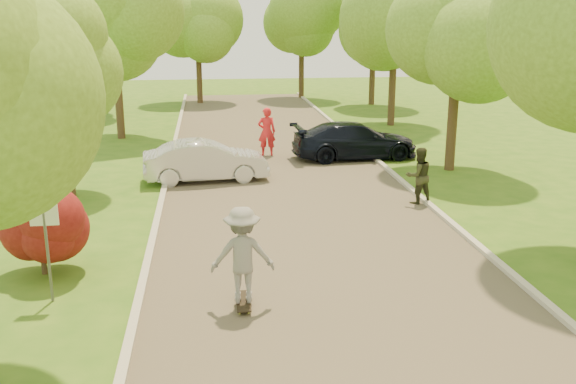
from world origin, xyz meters
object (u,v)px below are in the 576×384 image
dark_sedan (355,140)px  street_sign (45,228)px  silver_sedan (206,161)px  person_striped (267,132)px  skateboarder (243,255)px  person_olive (419,176)px  longboard (243,301)px

dark_sedan → street_sign: bearing=139.4°
silver_sedan → dark_sedan: size_ratio=0.85×
silver_sedan → person_striped: bearing=-38.4°
silver_sedan → skateboarder: size_ratio=2.21×
dark_sedan → skateboarder: (-5.25, -13.10, 0.37)m
person_striped → person_olive: size_ratio=1.14×
longboard → street_sign: bearing=-9.5°
dark_sedan → person_olive: 6.54m
silver_sedan → dark_sedan: (5.96, 2.91, 0.02)m
person_striped → person_olive: bearing=121.2°
person_olive → person_striped: bearing=-72.8°
silver_sedan → skateboarder: (0.71, -10.19, 0.39)m
silver_sedan → dark_sedan: 6.63m
silver_sedan → person_striped: (2.50, 3.86, 0.29)m
dark_sedan → person_striped: person_striped is taller
dark_sedan → longboard: size_ratio=5.02×
silver_sedan → longboard: bearing=178.5°
street_sign → longboard: 4.18m
street_sign → dark_sedan: size_ratio=0.43×
person_olive → silver_sedan: bearing=-39.9°
person_striped → skateboarder: bearing=85.9°
longboard → skateboarder: (-0.00, 0.00, 0.99)m
longboard → person_striped: person_striped is taller
dark_sedan → longboard: (-5.25, -13.10, -0.62)m
street_sign → skateboarder: street_sign is taller
skateboarder → person_striped: (1.79, 14.05, -0.10)m
street_sign → longboard: size_ratio=2.16×
street_sign → person_striped: street_sign is taller
street_sign → person_striped: size_ratio=1.09×
silver_sedan → skateboarder: skateboarder is taller
silver_sedan → person_striped: 4.60m
dark_sedan → person_olive: bearing=-179.8°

